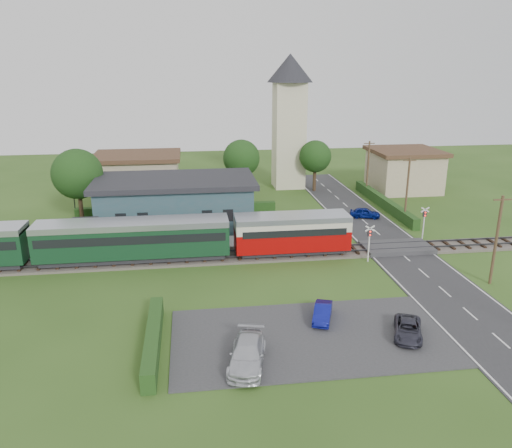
{
  "coord_description": "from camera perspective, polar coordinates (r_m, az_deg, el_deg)",
  "views": [
    {
      "loc": [
        -8.43,
        -38.62,
        16.07
      ],
      "look_at": [
        -2.7,
        4.0,
        2.39
      ],
      "focal_mm": 35.0,
      "sensor_mm": 36.0,
      "label": 1
    }
  ],
  "objects": [
    {
      "name": "car_on_road",
      "position": [
        56.21,
        12.34,
        1.27
      ],
      "size": [
        3.54,
        2.25,
        1.12
      ],
      "primitive_type": "imported",
      "rotation": [
        0.0,
        0.0,
        1.27
      ],
      "color": "navy",
      "rests_on": "road"
    },
    {
      "name": "crossing_signal_near",
      "position": [
        43.29,
        12.83,
        -1.58
      ],
      "size": [
        0.84,
        0.28,
        3.28
      ],
      "color": "silver",
      "rests_on": "ground"
    },
    {
      "name": "ground",
      "position": [
        42.67,
        4.33,
        -4.53
      ],
      "size": [
        120.0,
        120.0,
        0.0
      ],
      "primitive_type": "plane",
      "color": "#2D4C19"
    },
    {
      "name": "tree_a",
      "position": [
        54.93,
        -19.74,
        5.39
      ],
      "size": [
        5.2,
        5.2,
        8.0
      ],
      "color": "#332316",
      "rests_on": "ground"
    },
    {
      "name": "pedestrian_far",
      "position": [
        46.45,
        -16.71,
        -1.79
      ],
      "size": [
        0.61,
        0.77,
        1.52
      ],
      "primitive_type": "imported",
      "rotation": [
        0.0,
        0.0,
        1.62
      ],
      "color": "gray",
      "rests_on": "platform"
    },
    {
      "name": "equipment_hut",
      "position": [
        47.08,
        -18.99,
        -1.06
      ],
      "size": [
        2.3,
        2.3,
        2.55
      ],
      "color": "beige",
      "rests_on": "platform"
    },
    {
      "name": "train",
      "position": [
        43.69,
        -17.98,
        -1.79
      ],
      "size": [
        43.2,
        2.9,
        3.4
      ],
      "color": "#232328",
      "rests_on": "ground"
    },
    {
      "name": "car_park_silver",
      "position": [
        28.7,
        -1.0,
        -14.61
      ],
      "size": [
        2.87,
        4.93,
        1.34
      ],
      "primitive_type": "imported",
      "rotation": [
        0.0,
        0.0,
        -0.23
      ],
      "color": "silver",
      "rests_on": "car_park"
    },
    {
      "name": "hedge_carpark",
      "position": [
        30.89,
        -11.67,
        -12.81
      ],
      "size": [
        0.8,
        9.0,
        1.2
      ],
      "primitive_type": "cube",
      "color": "#193814",
      "rests_on": "ground"
    },
    {
      "name": "utility_pole_d",
      "position": [
        65.89,
        12.67,
        6.33
      ],
      "size": [
        1.4,
        0.22,
        7.0
      ],
      "color": "#473321",
      "rests_on": "ground"
    },
    {
      "name": "house_west",
      "position": [
        65.32,
        -13.32,
        5.44
      ],
      "size": [
        10.8,
        8.8,
        5.5
      ],
      "color": "tan",
      "rests_on": "ground"
    },
    {
      "name": "tree_b",
      "position": [
        62.93,
        -1.68,
        7.52
      ],
      "size": [
        4.6,
        4.6,
        7.34
      ],
      "color": "#332316",
      "rests_on": "ground"
    },
    {
      "name": "platform",
      "position": [
        46.62,
        -9.13,
        -2.46
      ],
      "size": [
        30.0,
        3.0,
        0.45
      ],
      "primitive_type": "cube",
      "color": "gray",
      "rests_on": "ground"
    },
    {
      "name": "car_park",
      "position": [
        31.83,
        6.14,
        -12.7
      ],
      "size": [
        17.0,
        9.0,
        0.08
      ],
      "primitive_type": "cube",
      "color": "#333335",
      "rests_on": "ground"
    },
    {
      "name": "railway_track",
      "position": [
        44.45,
        3.81,
        -3.44
      ],
      "size": [
        76.0,
        3.2,
        0.49
      ],
      "color": "#4C443D",
      "rests_on": "ground"
    },
    {
      "name": "car_park_blue",
      "position": [
        33.55,
        7.62,
        -10.0
      ],
      "size": [
        2.08,
        3.28,
        1.02
      ],
      "primitive_type": "imported",
      "rotation": [
        0.0,
        0.0,
        -0.35
      ],
      "color": "navy",
      "rests_on": "car_park"
    },
    {
      "name": "car_park_dark",
      "position": [
        32.77,
        16.98,
        -11.43
      ],
      "size": [
        2.84,
        3.88,
        0.98
      ],
      "primitive_type": "imported",
      "rotation": [
        0.0,
        0.0,
        -0.39
      ],
      "color": "#2E2E3C",
      "rests_on": "car_park"
    },
    {
      "name": "crossing_signal_far",
      "position": [
        50.29,
        18.68,
        0.61
      ],
      "size": [
        0.84,
        0.28,
        3.28
      ],
      "color": "silver",
      "rests_on": "ground"
    },
    {
      "name": "hedge_station",
      "position": [
        56.29,
        -8.96,
        1.53
      ],
      "size": [
        22.0,
        0.8,
        1.3
      ],
      "primitive_type": "cube",
      "color": "#193814",
      "rests_on": "ground"
    },
    {
      "name": "crossing_deck",
      "position": [
        47.33,
        15.78,
        -2.61
      ],
      "size": [
        6.2,
        3.4,
        0.45
      ],
      "primitive_type": "cube",
      "color": "#333335",
      "rests_on": "ground"
    },
    {
      "name": "church_tower",
      "position": [
        68.21,
        3.83,
        12.69
      ],
      "size": [
        6.0,
        6.0,
        17.6
      ],
      "color": "beige",
      "rests_on": "ground"
    },
    {
      "name": "streetlamp_east",
      "position": [
        71.22,
        12.64,
        6.68
      ],
      "size": [
        0.3,
        0.3,
        5.15
      ],
      "color": "#3F3F47",
      "rests_on": "ground"
    },
    {
      "name": "house_east",
      "position": [
        70.04,
        16.55,
        5.99
      ],
      "size": [
        8.8,
        8.8,
        5.5
      ],
      "color": "tan",
      "rests_on": "ground"
    },
    {
      "name": "utility_pole_b",
      "position": [
        41.6,
        25.78,
        -1.58
      ],
      "size": [
        1.4,
        0.22,
        7.0
      ],
      "color": "#473321",
      "rests_on": "ground"
    },
    {
      "name": "pedestrian_near",
      "position": [
        46.61,
        0.75,
        -0.95
      ],
      "size": [
        0.65,
        0.54,
        1.52
      ],
      "primitive_type": "imported",
      "rotation": [
        0.0,
        0.0,
        2.78
      ],
      "color": "gray",
      "rests_on": "platform"
    },
    {
      "name": "tree_c",
      "position": [
        66.69,
        6.79,
        7.67
      ],
      "size": [
        4.2,
        4.2,
        6.78
      ],
      "color": "#332316",
      "rests_on": "ground"
    },
    {
      "name": "streetlamp_west",
      "position": [
        61.56,
        -20.26,
        4.33
      ],
      "size": [
        0.3,
        0.3,
        5.15
      ],
      "color": "#3F3F47",
      "rests_on": "ground"
    },
    {
      "name": "hedge_roadside",
      "position": [
        61.11,
        14.37,
        2.42
      ],
      "size": [
        0.8,
        18.0,
        1.2
      ],
      "primitive_type": "cube",
      "color": "#193814",
      "rests_on": "ground"
    },
    {
      "name": "station_building",
      "position": [
        51.41,
        -9.14,
        2.34
      ],
      "size": [
        16.0,
        9.0,
        5.3
      ],
      "color": "#294F59",
      "rests_on": "ground"
    },
    {
      "name": "road",
      "position": [
        45.7,
        16.73,
        -3.69
      ],
      "size": [
        6.0,
        70.0,
        0.05
      ],
      "primitive_type": "cube",
      "color": "#28282B",
      "rests_on": "ground"
    },
    {
      "name": "utility_pole_c",
      "position": [
        55.05,
        16.89,
        3.81
      ],
      "size": [
        1.4,
        0.22,
        7.0
      ],
      "color": "#473321",
      "rests_on": "ground"
    }
  ]
}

